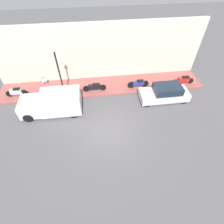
{
  "coord_description": "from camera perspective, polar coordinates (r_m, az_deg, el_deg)",
  "views": [
    {
      "loc": [
        -7.72,
        0.76,
        10.25
      ],
      "look_at": [
        1.39,
        -0.39,
        0.6
      ],
      "focal_mm": 28.0,
      "sensor_mm": 36.0,
      "label": 1
    }
  ],
  "objects": [
    {
      "name": "ground_plane",
      "position": [
        12.85,
        -0.94,
        -6.48
      ],
      "size": [
        60.0,
        60.0,
        0.0
      ],
      "primitive_type": "plane",
      "color": "#514F51"
    },
    {
      "name": "sidewalk",
      "position": [
        16.58,
        -3.08,
        8.5
      ],
      "size": [
        2.75,
        18.53,
        0.15
      ],
      "color": "#934C47",
      "rests_on": "ground_plane"
    },
    {
      "name": "building_facade",
      "position": [
        16.49,
        -3.94,
        18.75
      ],
      "size": [
        0.3,
        18.53,
        5.24
      ],
      "color": "beige",
      "rests_on": "ground_plane"
    },
    {
      "name": "parked_car",
      "position": [
        15.5,
        16.88,
        5.91
      ],
      "size": [
        1.66,
        4.1,
        1.4
      ],
      "color": "silver",
      "rests_on": "ground_plane"
    },
    {
      "name": "delivery_van",
      "position": [
        14.36,
        -18.99,
        2.83
      ],
      "size": [
        1.97,
        4.65,
        1.76
      ],
      "color": "silver",
      "rests_on": "ground_plane"
    },
    {
      "name": "motorcycle_black",
      "position": [
        15.72,
        -5.7,
        8.13
      ],
      "size": [
        0.3,
        2.08,
        0.75
      ],
      "color": "black",
      "rests_on": "sidewalk"
    },
    {
      "name": "scooter_silver",
      "position": [
        17.18,
        -28.77,
        5.76
      ],
      "size": [
        0.3,
        1.8,
        0.81
      ],
      "color": "#B7B7BF",
      "rests_on": "sidewalk"
    },
    {
      "name": "motorcycle_blue",
      "position": [
        16.21,
        8.62,
        9.21
      ],
      "size": [
        0.3,
        1.93,
        0.76
      ],
      "color": "navy",
      "rests_on": "sidewalk"
    },
    {
      "name": "motorcycle_red",
      "position": [
        17.72,
        22.28,
        9.65
      ],
      "size": [
        0.3,
        2.04,
        0.81
      ],
      "color": "#B21E1E",
      "rests_on": "sidewalk"
    },
    {
      "name": "streetlamp",
      "position": [
        14.24,
        -17.1,
        13.29
      ],
      "size": [
        0.3,
        0.3,
        4.43
      ],
      "color": "black",
      "rests_on": "sidewalk"
    },
    {
      "name": "cafe_chair",
      "position": [
        17.54,
        -21.46,
        9.78
      ],
      "size": [
        0.4,
        0.4,
        0.88
      ],
      "color": "silver",
      "rests_on": "sidewalk"
    }
  ]
}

